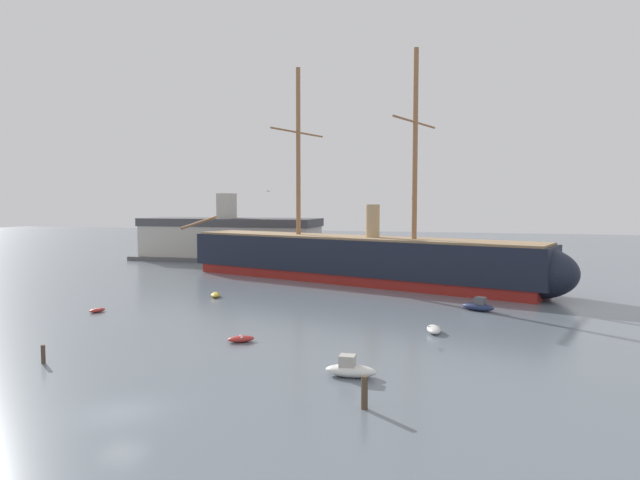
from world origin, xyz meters
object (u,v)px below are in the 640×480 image
at_px(tall_ship, 352,258).
at_px(sailboat_distant_centre, 361,273).
at_px(dinghy_mid_left, 97,310).
at_px(dinghy_near_centre, 241,339).
at_px(motorboat_alongside_stern, 478,306).
at_px(seagull_in_flight, 269,191).
at_px(motorboat_foreground_right, 350,369).
at_px(dinghy_alongside_bow, 215,295).
at_px(mooring_piling_left_pair, 43,354).
at_px(mooring_piling_nearest, 364,392).
at_px(dockside_warehouse_left, 230,239).
at_px(dinghy_mid_right, 434,329).

distance_m(tall_ship, sailboat_distant_centre, 7.99).
bearing_deg(dinghy_mid_left, sailboat_distant_centre, 60.01).
height_order(dinghy_near_centre, motorboat_alongside_stern, motorboat_alongside_stern).
bearing_deg(seagull_in_flight, motorboat_foreground_right, -58.06).
bearing_deg(seagull_in_flight, dinghy_mid_left, -146.15).
distance_m(dinghy_alongside_bow, motorboat_alongside_stern, 32.25).
distance_m(dinghy_mid_left, mooring_piling_left_pair, 19.52).
height_order(tall_ship, dinghy_alongside_bow, tall_ship).
height_order(dinghy_near_centre, mooring_piling_left_pair, mooring_piling_left_pair).
distance_m(motorboat_foreground_right, mooring_piling_nearest, 5.99).
bearing_deg(tall_ship, seagull_in_flight, -106.61).
distance_m(dinghy_near_centre, motorboat_alongside_stern, 28.11).
bearing_deg(sailboat_distant_centre, dinghy_near_centre, -91.67).
bearing_deg(dockside_warehouse_left, mooring_piling_nearest, -59.78).
bearing_deg(motorboat_alongside_stern, tall_ship, 135.23).
xyz_separation_m(mooring_piling_nearest, seagull_in_flight, (-17.71, 30.65, 12.42)).
height_order(tall_ship, motorboat_alongside_stern, tall_ship).
bearing_deg(motorboat_foreground_right, dinghy_alongside_bow, 131.54).
bearing_deg(dockside_warehouse_left, seagull_in_flight, -59.64).
height_order(motorboat_alongside_stern, mooring_piling_left_pair, motorboat_alongside_stern).
distance_m(sailboat_distant_centre, dockside_warehouse_left, 35.70).
relative_size(dinghy_mid_left, mooring_piling_nearest, 1.03).
relative_size(dinghy_alongside_bow, mooring_piling_nearest, 1.43).
relative_size(dinghy_mid_left, seagull_in_flight, 1.70).
distance_m(tall_ship, dinghy_alongside_bow, 23.11).
xyz_separation_m(motorboat_alongside_stern, seagull_in_flight, (-24.30, -1.50, 12.86)).
relative_size(sailboat_distant_centre, dockside_warehouse_left, 0.11).
relative_size(mooring_piling_nearest, mooring_piling_left_pair, 1.42).
height_order(dinghy_near_centre, dinghy_mid_right, dinghy_mid_right).
distance_m(dinghy_mid_left, mooring_piling_nearest, 39.20).
xyz_separation_m(mooring_piling_left_pair, dockside_warehouse_left, (-18.28, 71.87, 3.70)).
relative_size(tall_ship, dinghy_mid_left, 33.19).
height_order(motorboat_alongside_stern, mooring_piling_nearest, mooring_piling_nearest).
height_order(dinghy_near_centre, dinghy_mid_left, dinghy_near_centre).
xyz_separation_m(dinghy_alongside_bow, seagull_in_flight, (7.95, -1.54, 13.09)).
bearing_deg(dinghy_mid_right, seagull_in_flight, 152.67).
distance_m(dinghy_mid_right, motorboat_alongside_stern, 12.63).
xyz_separation_m(dinghy_mid_right, dinghy_alongside_bow, (-28.21, 12.01, -0.03)).
bearing_deg(dinghy_near_centre, seagull_in_flight, 103.59).
height_order(motorboat_foreground_right, mooring_piling_nearest, mooring_piling_nearest).
distance_m(dinghy_mid_left, dinghy_alongside_bow, 14.77).
bearing_deg(dinghy_near_centre, tall_ship, 87.83).
distance_m(dinghy_near_centre, dinghy_alongside_bow, 23.48).
xyz_separation_m(dinghy_mid_right, seagull_in_flight, (-20.26, 10.47, 13.06)).
distance_m(tall_ship, dockside_warehouse_left, 39.53).
xyz_separation_m(motorboat_foreground_right, sailboat_distant_centre, (-9.85, 52.13, -0.16)).
relative_size(motorboat_alongside_stern, seagull_in_flight, 3.33).
bearing_deg(motorboat_alongside_stern, mooring_piling_nearest, -101.59).
distance_m(dockside_warehouse_left, seagull_in_flight, 51.40).
relative_size(dinghy_near_centre, sailboat_distant_centre, 0.57).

